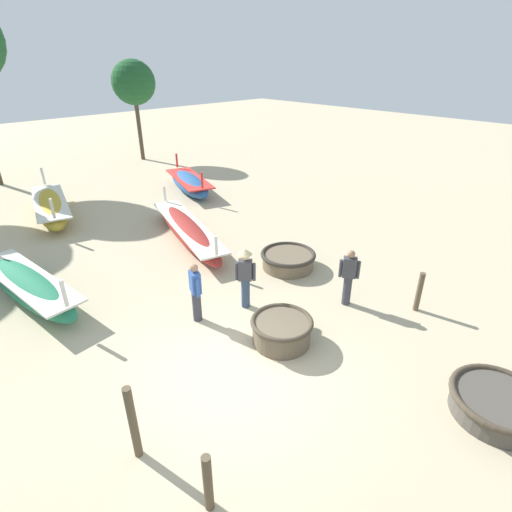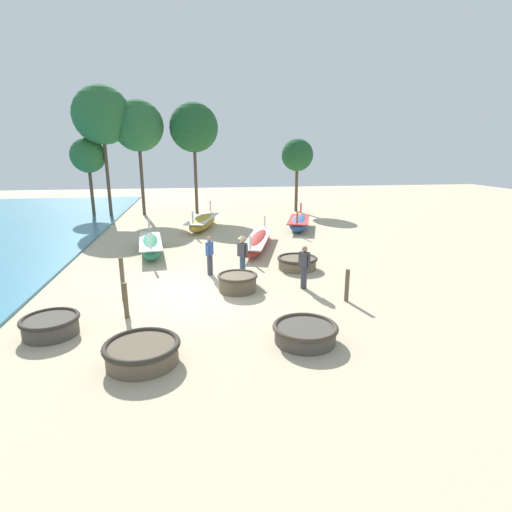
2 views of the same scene
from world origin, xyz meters
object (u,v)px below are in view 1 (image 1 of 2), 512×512
(tree_right_mid, at_px, (134,83))
(mooring_post_inland, at_px, (208,483))
(coracle_front_left, at_px, (282,330))
(long_boat_ochre_hull, at_px, (189,183))
(fisherman_by_coracle, at_px, (349,276))
(long_boat_white_hull, at_px, (51,207))
(long_boat_blue_hull, at_px, (29,286))
(mooring_post_mid_beach, at_px, (419,292))
(fisherman_with_hat, at_px, (196,291))
(long_boat_red_hull, at_px, (188,231))
(fisherman_crouching, at_px, (245,274))
(mooring_post_shoreline, at_px, (133,423))
(coracle_weathered, at_px, (498,404))
(coracle_nearest, at_px, (288,259))

(tree_right_mid, bearing_deg, mooring_post_inland, -117.10)
(coracle_front_left, distance_m, long_boat_ochre_hull, 11.85)
(fisherman_by_coracle, bearing_deg, long_boat_white_hull, 105.66)
(long_boat_blue_hull, distance_m, mooring_post_mid_beach, 10.21)
(fisherman_by_coracle, relative_size, fisherman_with_hat, 1.00)
(long_boat_red_hull, height_order, fisherman_crouching, fisherman_crouching)
(fisherman_with_hat, bearing_deg, long_boat_blue_hull, 124.93)
(long_boat_white_hull, bearing_deg, long_boat_red_hull, -64.70)
(fisherman_by_coracle, relative_size, mooring_post_shoreline, 1.07)
(coracle_weathered, bearing_deg, mooring_post_mid_beach, 50.75)
(fisherman_by_coracle, distance_m, fisherman_with_hat, 3.90)
(long_boat_ochre_hull, height_order, tree_right_mid, tree_right_mid)
(coracle_nearest, relative_size, fisherman_by_coracle, 1.08)
(mooring_post_inland, relative_size, tree_right_mid, 0.19)
(long_boat_red_hull, relative_size, fisherman_with_hat, 3.79)
(coracle_weathered, height_order, long_boat_red_hull, long_boat_red_hull)
(coracle_front_left, height_order, mooring_post_shoreline, mooring_post_shoreline)
(coracle_weathered, bearing_deg, mooring_post_shoreline, 143.72)
(long_boat_ochre_hull, relative_size, long_boat_blue_hull, 0.93)
(coracle_front_left, distance_m, tree_right_mid, 19.79)
(coracle_front_left, bearing_deg, long_boat_red_hull, 74.35)
(fisherman_with_hat, xyz_separation_m, mooring_post_inland, (-2.63, -3.88, -0.29))
(mooring_post_inland, bearing_deg, mooring_post_mid_beach, 2.66)
(coracle_nearest, xyz_separation_m, long_boat_blue_hull, (-6.35, 3.56, 0.13))
(fisherman_by_coracle, xyz_separation_m, tree_right_mid, (4.34, 18.27, 3.57))
(coracle_nearest, distance_m, mooring_post_mid_beach, 3.92)
(long_boat_blue_hull, relative_size, mooring_post_inland, 4.41)
(coracle_nearest, distance_m, fisherman_with_hat, 3.71)
(coracle_weathered, height_order, long_boat_white_hull, long_boat_white_hull)
(fisherman_by_coracle, bearing_deg, coracle_nearest, 81.04)
(fisherman_crouching, relative_size, mooring_post_shoreline, 1.14)
(coracle_front_left, height_order, long_boat_ochre_hull, long_boat_ochre_hull)
(fisherman_crouching, bearing_deg, coracle_front_left, -103.02)
(fisherman_by_coracle, bearing_deg, mooring_post_shoreline, -177.69)
(fisherman_crouching, bearing_deg, coracle_weathered, -80.70)
(long_boat_red_hull, distance_m, mooring_post_shoreline, 8.57)
(long_boat_white_hull, bearing_deg, tree_right_mid, 39.63)
(long_boat_ochre_hull, relative_size, mooring_post_inland, 4.08)
(long_boat_blue_hull, xyz_separation_m, mooring_post_mid_beach, (7.03, -7.41, 0.14))
(fisherman_with_hat, height_order, mooring_post_mid_beach, fisherman_with_hat)
(tree_right_mid, bearing_deg, long_boat_ochre_hull, -102.85)
(coracle_front_left, bearing_deg, long_boat_white_hull, 94.60)
(coracle_nearest, bearing_deg, coracle_front_left, -140.06)
(long_boat_ochre_hull, xyz_separation_m, fisherman_by_coracle, (-2.64, -10.83, 0.43))
(mooring_post_inland, relative_size, mooring_post_mid_beach, 1.01)
(long_boat_white_hull, distance_m, mooring_post_shoreline, 12.50)
(long_boat_white_hull, distance_m, mooring_post_inland, 13.90)
(tree_right_mid, bearing_deg, long_boat_blue_hull, -129.97)
(coracle_nearest, height_order, fisherman_crouching, fisherman_crouching)
(long_boat_red_hull, bearing_deg, coracle_nearest, -74.73)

